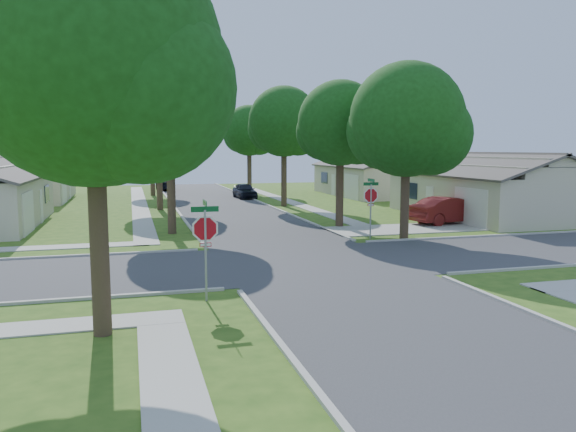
% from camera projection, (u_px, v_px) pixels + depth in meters
% --- Properties ---
extents(ground, '(100.00, 100.00, 0.00)m').
position_uv_depth(ground, '(309.00, 262.00, 22.24)').
color(ground, '#2F5517').
rests_on(ground, ground).
extents(road_ns, '(7.00, 100.00, 0.02)m').
position_uv_depth(road_ns, '(309.00, 261.00, 22.24)').
color(road_ns, '#333335').
rests_on(road_ns, ground).
extents(sidewalk_ne, '(1.20, 40.00, 0.04)m').
position_uv_depth(sidewalk_ne, '(284.00, 200.00, 48.72)').
color(sidewalk_ne, '#9E9B91').
rests_on(sidewalk_ne, ground).
extents(sidewalk_nw, '(1.20, 40.00, 0.04)m').
position_uv_depth(sidewalk_nw, '(139.00, 204.00, 45.44)').
color(sidewalk_nw, '#9E9B91').
rests_on(sidewalk_nw, ground).
extents(driveway, '(8.80, 3.60, 0.05)m').
position_uv_depth(driveway, '(405.00, 229.00, 31.14)').
color(driveway, '#9E9B91').
rests_on(driveway, ground).
extents(stop_sign_sw, '(1.05, 0.80, 2.98)m').
position_uv_depth(stop_sign_sw, '(205.00, 233.00, 16.24)').
color(stop_sign_sw, gray).
rests_on(stop_sign_sw, ground).
extents(stop_sign_ne, '(1.05, 0.80, 2.98)m').
position_uv_depth(stop_sign_ne, '(371.00, 198.00, 27.75)').
color(stop_sign_ne, gray).
rests_on(stop_sign_ne, ground).
extents(tree_e_near, '(4.97, 4.80, 8.28)m').
position_uv_depth(tree_e_near, '(341.00, 127.00, 31.44)').
color(tree_e_near, '#38281C').
rests_on(tree_e_near, ground).
extents(tree_e_mid, '(5.59, 5.40, 9.21)m').
position_uv_depth(tree_e_mid, '(285.00, 125.00, 42.84)').
color(tree_e_mid, '#38281C').
rests_on(tree_e_mid, ground).
extents(tree_e_far, '(5.17, 5.00, 8.72)m').
position_uv_depth(tree_e_far, '(250.00, 133.00, 55.30)').
color(tree_e_far, '#38281C').
rests_on(tree_e_far, ground).
extents(tree_w_near, '(5.38, 5.20, 8.97)m').
position_uv_depth(tree_w_near, '(170.00, 116.00, 28.86)').
color(tree_w_near, '#38281C').
rests_on(tree_w_near, ground).
extents(tree_w_mid, '(5.80, 5.60, 9.56)m').
position_uv_depth(tree_w_mid, '(159.00, 120.00, 40.29)').
color(tree_w_mid, '#38281C').
rests_on(tree_w_mid, ground).
extents(tree_w_far, '(4.76, 4.60, 8.04)m').
position_uv_depth(tree_w_far, '(152.00, 137.00, 52.82)').
color(tree_w_far, '#38281C').
rests_on(tree_w_far, ground).
extents(tree_sw_corner, '(6.21, 6.00, 9.55)m').
position_uv_depth(tree_sw_corner, '(95.00, 69.00, 12.80)').
color(tree_sw_corner, '#38281C').
rests_on(tree_sw_corner, ground).
extents(tree_ne_corner, '(5.80, 5.60, 8.66)m').
position_uv_depth(tree_ne_corner, '(408.00, 125.00, 27.30)').
color(tree_ne_corner, '#38281C').
rests_on(tree_ne_corner, ground).
extents(house_ne_near, '(8.42, 13.60, 4.23)m').
position_uv_depth(house_ne_near, '(490.00, 193.00, 36.86)').
color(house_ne_near, '#B4A68E').
rests_on(house_ne_near, ground).
extents(house_ne_far, '(8.42, 13.60, 4.23)m').
position_uv_depth(house_ne_far, '(375.00, 179.00, 54.07)').
color(house_ne_far, '#B4A68E').
rests_on(house_ne_far, ground).
extents(house_nw_far, '(8.42, 13.60, 4.23)m').
position_uv_depth(house_nw_far, '(19.00, 183.00, 48.33)').
color(house_nw_far, '#B4A68E').
rests_on(house_nw_far, ground).
extents(car_driveway, '(5.11, 2.50, 1.61)m').
position_uv_depth(car_driveway, '(450.00, 210.00, 33.32)').
color(car_driveway, maroon).
rests_on(car_driveway, ground).
extents(car_curb_east, '(1.80, 4.10, 1.37)m').
position_uv_depth(car_curb_east, '(245.00, 191.00, 50.44)').
color(car_curb_east, black).
rests_on(car_curb_east, ground).
extents(car_curb_west, '(1.92, 4.55, 1.31)m').
position_uv_depth(car_curb_west, '(165.00, 184.00, 60.16)').
color(car_curb_west, black).
rests_on(car_curb_west, ground).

